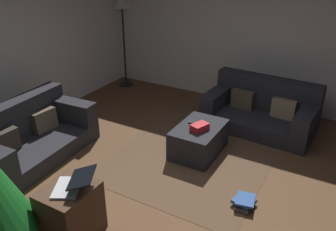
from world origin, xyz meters
TOP-DOWN VIEW (x-y plane):
  - ground_plane at (0.00, 0.00)m, footprint 6.40×6.40m
  - corner_partition at (3.14, 0.00)m, footprint 0.12×6.40m
  - couch_left at (-0.18, 2.25)m, footprint 1.76×0.97m
  - couch_right at (2.25, -0.25)m, footprint 0.98×1.71m
  - ottoman at (1.05, 0.27)m, footprint 0.83×0.57m
  - gift_box at (0.96, 0.23)m, footprint 0.27×0.22m
  - tv_remote at (1.10, 0.37)m, footprint 0.10×0.17m
  - side_table at (-0.99, 0.69)m, footprint 0.52×0.44m
  - laptop at (-0.96, 0.64)m, footprint 0.47×0.49m
  - book_stack at (0.28, -0.66)m, footprint 0.30×0.27m
  - corner_lamp at (2.72, 2.73)m, footprint 0.36×0.36m
  - area_rug at (1.05, 0.27)m, footprint 2.60×2.00m

SIDE VIEW (x-z plane):
  - ground_plane at x=0.00m, z-range 0.00..0.00m
  - area_rug at x=1.05m, z-range 0.00..0.01m
  - book_stack at x=0.28m, z-range 0.00..0.10m
  - ottoman at x=1.05m, z-range 0.00..0.41m
  - side_table at x=-0.99m, z-range 0.00..0.57m
  - couch_right at x=2.25m, z-range -0.10..0.67m
  - couch_left at x=-0.18m, z-range -0.09..0.67m
  - tv_remote at x=1.10m, z-range 0.41..0.43m
  - gift_box at x=0.96m, z-range 0.41..0.50m
  - laptop at x=-0.96m, z-range 0.54..0.71m
  - corner_partition at x=3.14m, z-range 0.00..2.60m
  - corner_lamp at x=2.72m, z-range 0.64..2.45m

